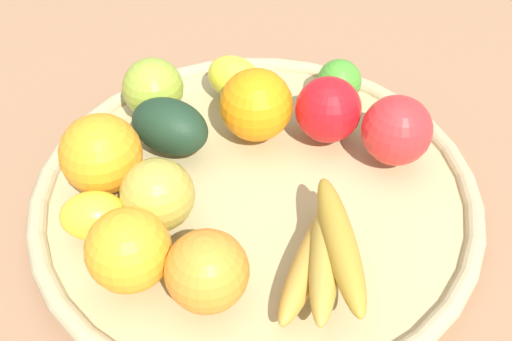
{
  "coord_description": "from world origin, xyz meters",
  "views": [
    {
      "loc": [
        0.43,
        -0.12,
        0.5
      ],
      "look_at": [
        0.0,
        0.0,
        0.05
      ],
      "focal_mm": 44.16,
      "sensor_mm": 36.0,
      "label": 1
    }
  ],
  "objects_px": {
    "banana_bunch": "(326,250)",
    "orange_3": "(207,271)",
    "orange_2": "(128,250)",
    "orange_1": "(101,154)",
    "lime_0": "(339,81)",
    "apple_0": "(398,132)",
    "lemon_1": "(94,216)",
    "apple_2": "(328,110)",
    "orange_0": "(256,105)",
    "apple_1": "(153,88)",
    "avocado": "(170,126)",
    "lemon_0": "(234,78)",
    "apple_3": "(158,195)"
  },
  "relations": [
    {
      "from": "lime_0",
      "to": "apple_3",
      "type": "xyz_separation_m",
      "value": [
        0.13,
        -0.23,
        0.01
      ]
    },
    {
      "from": "banana_bunch",
      "to": "lemon_0",
      "type": "bearing_deg",
      "value": -177.14
    },
    {
      "from": "apple_3",
      "to": "apple_2",
      "type": "relative_size",
      "value": 0.98
    },
    {
      "from": "lemon_0",
      "to": "apple_3",
      "type": "height_order",
      "value": "apple_3"
    },
    {
      "from": "apple_2",
      "to": "apple_1",
      "type": "bearing_deg",
      "value": -117.55
    },
    {
      "from": "lime_0",
      "to": "apple_0",
      "type": "relative_size",
      "value": 0.7
    },
    {
      "from": "lemon_0",
      "to": "lemon_1",
      "type": "bearing_deg",
      "value": -46.83
    },
    {
      "from": "apple_0",
      "to": "apple_3",
      "type": "bearing_deg",
      "value": -85.96
    },
    {
      "from": "avocado",
      "to": "orange_0",
      "type": "relative_size",
      "value": 1.1
    },
    {
      "from": "orange_3",
      "to": "apple_1",
      "type": "xyz_separation_m",
      "value": [
        -0.26,
        -0.0,
        -0.0
      ]
    },
    {
      "from": "orange_2",
      "to": "orange_1",
      "type": "relative_size",
      "value": 0.92
    },
    {
      "from": "banana_bunch",
      "to": "orange_1",
      "type": "distance_m",
      "value": 0.24
    },
    {
      "from": "apple_0",
      "to": "avocado",
      "type": "bearing_deg",
      "value": -110.1
    },
    {
      "from": "apple_1",
      "to": "orange_1",
      "type": "bearing_deg",
      "value": -34.02
    },
    {
      "from": "orange_1",
      "to": "avocado",
      "type": "bearing_deg",
      "value": 115.74
    },
    {
      "from": "lime_0",
      "to": "lemon_1",
      "type": "height_order",
      "value": "lime_0"
    },
    {
      "from": "lemon_1",
      "to": "apple_1",
      "type": "bearing_deg",
      "value": 152.68
    },
    {
      "from": "banana_bunch",
      "to": "apple_0",
      "type": "bearing_deg",
      "value": 133.49
    },
    {
      "from": "lemon_0",
      "to": "orange_1",
      "type": "xyz_separation_m",
      "value": [
        0.11,
        -0.16,
        0.02
      ]
    },
    {
      "from": "orange_1",
      "to": "apple_0",
      "type": "relative_size",
      "value": 1.11
    },
    {
      "from": "orange_2",
      "to": "orange_1",
      "type": "distance_m",
      "value": 0.12
    },
    {
      "from": "lime_0",
      "to": "orange_2",
      "type": "relative_size",
      "value": 0.68
    },
    {
      "from": "apple_2",
      "to": "orange_0",
      "type": "relative_size",
      "value": 0.9
    },
    {
      "from": "apple_2",
      "to": "orange_0",
      "type": "xyz_separation_m",
      "value": [
        -0.02,
        -0.07,
        0.0
      ]
    },
    {
      "from": "lime_0",
      "to": "lemon_1",
      "type": "relative_size",
      "value": 0.82
    },
    {
      "from": "lime_0",
      "to": "banana_bunch",
      "type": "height_order",
      "value": "same"
    },
    {
      "from": "banana_bunch",
      "to": "apple_1",
      "type": "height_order",
      "value": "apple_1"
    },
    {
      "from": "lime_0",
      "to": "lemon_1",
      "type": "distance_m",
      "value": 0.32
    },
    {
      "from": "lemon_1",
      "to": "orange_0",
      "type": "relative_size",
      "value": 0.79
    },
    {
      "from": "banana_bunch",
      "to": "orange_3",
      "type": "relative_size",
      "value": 2.18
    },
    {
      "from": "lime_0",
      "to": "apple_2",
      "type": "bearing_deg",
      "value": -32.45
    },
    {
      "from": "orange_0",
      "to": "apple_0",
      "type": "distance_m",
      "value": 0.15
    },
    {
      "from": "apple_3",
      "to": "orange_3",
      "type": "distance_m",
      "value": 0.1
    },
    {
      "from": "lime_0",
      "to": "avocado",
      "type": "xyz_separation_m",
      "value": [
        0.03,
        -0.2,
        0.0
      ]
    },
    {
      "from": "lime_0",
      "to": "banana_bunch",
      "type": "relative_size",
      "value": 0.33
    },
    {
      "from": "lime_0",
      "to": "apple_0",
      "type": "xyz_separation_m",
      "value": [
        0.11,
        0.02,
        0.01
      ]
    },
    {
      "from": "lemon_0",
      "to": "apple_3",
      "type": "relative_size",
      "value": 0.95
    },
    {
      "from": "lemon_0",
      "to": "orange_2",
      "type": "xyz_separation_m",
      "value": [
        0.23,
        -0.15,
        0.01
      ]
    },
    {
      "from": "apple_2",
      "to": "lemon_1",
      "type": "xyz_separation_m",
      "value": [
        0.07,
        -0.26,
        -0.01
      ]
    },
    {
      "from": "lemon_1",
      "to": "apple_2",
      "type": "bearing_deg",
      "value": 105.31
    },
    {
      "from": "apple_0",
      "to": "lemon_1",
      "type": "bearing_deg",
      "value": -87.08
    },
    {
      "from": "avocado",
      "to": "orange_1",
      "type": "relative_size",
      "value": 1.07
    },
    {
      "from": "avocado",
      "to": "orange_1",
      "type": "height_order",
      "value": "orange_1"
    },
    {
      "from": "lemon_0",
      "to": "lime_0",
      "type": "bearing_deg",
      "value": 70.06
    },
    {
      "from": "banana_bunch",
      "to": "avocado",
      "type": "distance_m",
      "value": 0.22
    },
    {
      "from": "apple_1",
      "to": "lemon_0",
      "type": "bearing_deg",
      "value": 93.68
    },
    {
      "from": "apple_3",
      "to": "apple_1",
      "type": "distance_m",
      "value": 0.17
    },
    {
      "from": "lemon_1",
      "to": "apple_0",
      "type": "bearing_deg",
      "value": 92.92
    },
    {
      "from": "orange_2",
      "to": "lemon_1",
      "type": "height_order",
      "value": "orange_2"
    },
    {
      "from": "avocado",
      "to": "apple_2",
      "type": "xyz_separation_m",
      "value": [
        0.03,
        0.17,
        0.01
      ]
    }
  ]
}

